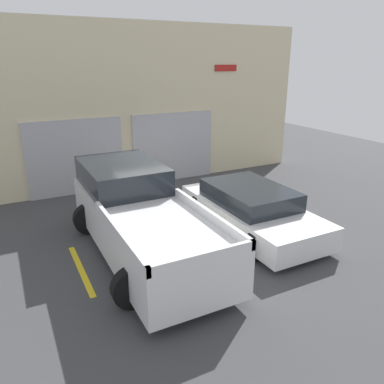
% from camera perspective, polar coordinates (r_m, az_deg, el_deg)
% --- Properties ---
extents(ground_plane, '(28.00, 28.00, 0.00)m').
position_cam_1_polar(ground_plane, '(10.66, -3.46, -3.35)').
color(ground_plane, '#3D3D3F').
extents(shophouse_building, '(13.14, 0.68, 5.33)m').
position_cam_1_polar(shophouse_building, '(13.00, -9.77, 12.53)').
color(shophouse_building, beige).
rests_on(shophouse_building, ground).
extents(pickup_truck, '(2.47, 5.42, 1.77)m').
position_cam_1_polar(pickup_truck, '(8.47, -7.98, -3.59)').
color(pickup_truck, white).
rests_on(pickup_truck, ground).
extents(sedan_white, '(2.26, 4.22, 1.14)m').
position_cam_1_polar(sedan_white, '(9.61, 8.92, -2.64)').
color(sedan_white, white).
rests_on(sedan_white, ground).
extents(parking_stripe_far_left, '(0.12, 2.20, 0.01)m').
position_cam_1_polar(parking_stripe_far_left, '(8.29, -16.55, -11.25)').
color(parking_stripe_far_left, gold).
rests_on(parking_stripe_far_left, ground).
extents(parking_stripe_left, '(0.12, 2.20, 0.01)m').
position_cam_1_polar(parking_stripe_left, '(9.11, 1.45, -7.45)').
color(parking_stripe_left, gold).
rests_on(parking_stripe_left, ground).
extents(parking_stripe_centre, '(0.12, 2.20, 0.01)m').
position_cam_1_polar(parking_stripe_centre, '(10.66, 15.12, -4.02)').
color(parking_stripe_centre, gold).
rests_on(parking_stripe_centre, ground).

